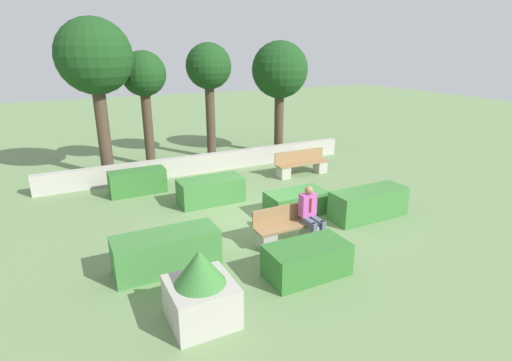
% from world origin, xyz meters
% --- Properties ---
extents(ground_plane, '(60.00, 60.00, 0.00)m').
position_xyz_m(ground_plane, '(0.00, 0.00, 0.00)').
color(ground_plane, '#6B8956').
extents(perimeter_wall, '(11.42, 0.30, 0.66)m').
position_xyz_m(perimeter_wall, '(0.00, 4.65, 0.33)').
color(perimeter_wall, '#ADA89E').
rests_on(perimeter_wall, ground_plane).
extents(bench_front, '(1.67, 0.48, 0.86)m').
position_xyz_m(bench_front, '(-0.25, -1.51, 0.32)').
color(bench_front, '#937047').
rests_on(bench_front, ground_plane).
extents(bench_left_side, '(2.01, 0.49, 0.86)m').
position_xyz_m(bench_left_side, '(2.91, 2.75, 0.34)').
color(bench_left_side, '#937047').
rests_on(bench_left_side, ground_plane).
extents(person_seated_man, '(0.38, 0.64, 1.33)m').
position_xyz_m(person_seated_man, '(0.26, -1.65, 0.73)').
color(person_seated_man, '#515B70').
rests_on(person_seated_man, ground_plane).
extents(hedge_block_near_left, '(1.66, 0.87, 0.67)m').
position_xyz_m(hedge_block_near_left, '(-0.66, -2.91, 0.33)').
color(hedge_block_near_left, '#33702D').
rests_on(hedge_block_near_left, ground_plane).
extents(hedge_block_near_right, '(2.12, 0.79, 0.80)m').
position_xyz_m(hedge_block_near_right, '(-3.10, -1.41, 0.40)').
color(hedge_block_near_right, '#3D7A38').
rests_on(hedge_block_near_right, ground_plane).
extents(hedge_block_mid_left, '(1.63, 0.87, 0.63)m').
position_xyz_m(hedge_block_mid_left, '(0.83, -0.15, 0.32)').
color(hedge_block_mid_left, '#3D7A38').
rests_on(hedge_block_mid_left, ground_plane).
extents(hedge_block_mid_right, '(1.88, 0.84, 0.74)m').
position_xyz_m(hedge_block_mid_right, '(-0.96, 1.70, 0.37)').
color(hedge_block_mid_right, '#3D7A38').
rests_on(hedge_block_mid_right, ground_plane).
extents(hedge_block_far_left, '(2.13, 0.77, 0.79)m').
position_xyz_m(hedge_block_far_left, '(2.41, -1.25, 0.39)').
color(hedge_block_far_left, '#3D7A38').
rests_on(hedge_block_far_left, ground_plane).
extents(hedge_block_far_right, '(1.70, 0.64, 0.75)m').
position_xyz_m(hedge_block_far_right, '(-2.72, 3.45, 0.38)').
color(hedge_block_far_right, '#33702D').
rests_on(hedge_block_far_right, ground_plane).
extents(planter_corner_left, '(1.06, 1.06, 1.31)m').
position_xyz_m(planter_corner_left, '(-3.02, -3.29, 0.59)').
color(planter_corner_left, '#ADA89E').
rests_on(planter_corner_left, ground_plane).
extents(tree_leftmost, '(2.45, 2.45, 5.31)m').
position_xyz_m(tree_leftmost, '(-3.32, 5.66, 3.99)').
color(tree_leftmost, '#473828').
rests_on(tree_leftmost, ground_plane).
extents(tree_center_left, '(1.62, 1.62, 4.27)m').
position_xyz_m(tree_center_left, '(-1.65, 6.35, 3.29)').
color(tree_center_left, '#473828').
rests_on(tree_center_left, ground_plane).
extents(tree_center_right, '(1.78, 1.78, 4.55)m').
position_xyz_m(tree_center_right, '(0.89, 6.45, 3.51)').
color(tree_center_right, '#473828').
rests_on(tree_center_right, ground_plane).
extents(tree_rightmost, '(2.27, 2.27, 4.63)m').
position_xyz_m(tree_rightmost, '(3.67, 5.73, 3.42)').
color(tree_rightmost, '#473828').
rests_on(tree_rightmost, ground_plane).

